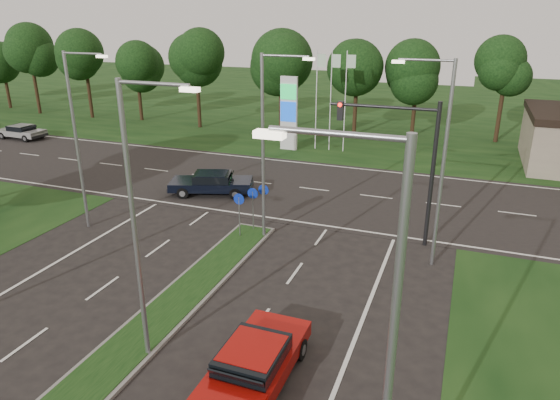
% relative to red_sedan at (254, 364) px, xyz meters
% --- Properties ---
extents(verge_far, '(160.00, 50.00, 0.02)m').
position_rel_red_sedan_xyz_m(verge_far, '(-4.61, 48.98, -0.74)').
color(verge_far, black).
rests_on(verge_far, ground).
extents(cross_road, '(160.00, 12.00, 0.02)m').
position_rel_red_sedan_xyz_m(cross_road, '(-4.61, 17.98, -0.74)').
color(cross_road, black).
rests_on(cross_road, ground).
extents(median_kerb, '(2.00, 26.00, 0.12)m').
position_rel_red_sedan_xyz_m(median_kerb, '(-4.61, -2.02, -0.68)').
color(median_kerb, slate).
rests_on(median_kerb, ground).
extents(streetlight_median_near, '(2.53, 0.22, 9.00)m').
position_rel_red_sedan_xyz_m(streetlight_median_near, '(-3.61, -0.02, 4.34)').
color(streetlight_median_near, gray).
rests_on(streetlight_median_near, ground).
extents(streetlight_median_far, '(2.53, 0.22, 9.00)m').
position_rel_red_sedan_xyz_m(streetlight_median_far, '(-3.61, 9.98, 4.34)').
color(streetlight_median_far, gray).
rests_on(streetlight_median_far, ground).
extents(streetlight_left_far, '(2.53, 0.22, 9.00)m').
position_rel_red_sedan_xyz_m(streetlight_left_far, '(-12.91, 7.98, 4.34)').
color(streetlight_left_far, gray).
rests_on(streetlight_left_far, ground).
extents(streetlight_right_far, '(2.53, 0.22, 9.00)m').
position_rel_red_sedan_xyz_m(streetlight_right_far, '(4.19, 9.98, 4.34)').
color(streetlight_right_far, gray).
rests_on(streetlight_right_far, ground).
extents(streetlight_right_near, '(2.53, 0.22, 9.00)m').
position_rel_red_sedan_xyz_m(streetlight_right_near, '(4.19, -4.02, 4.34)').
color(streetlight_right_near, gray).
rests_on(streetlight_right_near, ground).
extents(traffic_signal, '(5.10, 0.42, 7.00)m').
position_rel_red_sedan_xyz_m(traffic_signal, '(2.58, 11.98, 3.91)').
color(traffic_signal, black).
rests_on(traffic_signal, ground).
extents(median_signs, '(1.16, 1.76, 2.38)m').
position_rel_red_sedan_xyz_m(median_signs, '(-4.61, 10.38, 0.97)').
color(median_signs, gray).
rests_on(median_signs, ground).
extents(gas_pylon, '(5.80, 1.26, 8.00)m').
position_rel_red_sedan_xyz_m(gas_pylon, '(-8.39, 27.03, 2.46)').
color(gas_pylon, silver).
rests_on(gas_pylon, ground).
extents(treeline_far, '(6.00, 6.00, 9.90)m').
position_rel_red_sedan_xyz_m(treeline_far, '(-4.50, 33.91, 6.09)').
color(treeline_far, black).
rests_on(treeline_far, ground).
extents(red_sedan, '(2.12, 5.01, 1.38)m').
position_rel_red_sedan_xyz_m(red_sedan, '(0.00, 0.00, 0.00)').
color(red_sedan, '#960C08').
rests_on(red_sedan, ground).
extents(navy_sedan, '(5.43, 3.55, 1.39)m').
position_rel_red_sedan_xyz_m(navy_sedan, '(-9.36, 14.87, 0.00)').
color(navy_sedan, black).
rests_on(navy_sedan, ground).
extents(far_car_a, '(4.45, 2.03, 1.27)m').
position_rel_red_sedan_xyz_m(far_car_a, '(-32.57, 21.98, -0.06)').
color(far_car_a, gray).
rests_on(far_car_a, ground).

